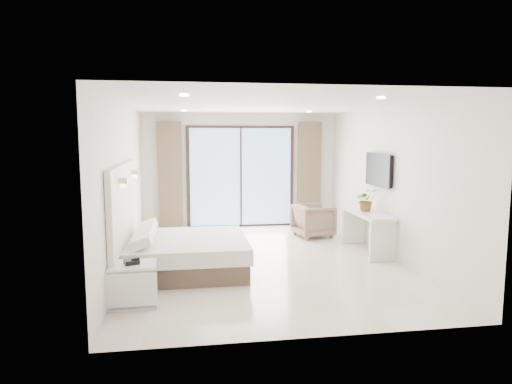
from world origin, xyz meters
TOP-DOWN VIEW (x-y plane):
  - ground at (0.00, 0.00)m, footprint 6.20×6.20m
  - room_shell at (-0.20, 0.71)m, footprint 4.62×6.22m
  - bed at (-1.34, -0.40)m, footprint 1.94×1.84m
  - nightstand at (-2.00, -1.79)m, footprint 0.61×0.51m
  - phone at (-2.01, -1.81)m, footprint 0.22×0.19m
  - console_desk at (2.04, 0.30)m, footprint 0.48×1.54m
  - plant at (2.04, 0.36)m, footprint 0.44×0.48m
  - armchair at (1.42, 1.73)m, footprint 0.82×0.86m

SIDE VIEW (x-z plane):
  - ground at x=0.00m, z-range 0.00..0.00m
  - nightstand at x=-2.00m, z-range 0.00..0.54m
  - bed at x=-1.34m, z-range -0.05..0.63m
  - armchair at x=1.42m, z-range 0.00..0.77m
  - console_desk at x=2.04m, z-range 0.17..0.94m
  - phone at x=-2.01m, z-range 0.54..0.60m
  - plant at x=2.04m, z-range 0.77..1.10m
  - room_shell at x=-0.20m, z-range 0.22..2.94m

